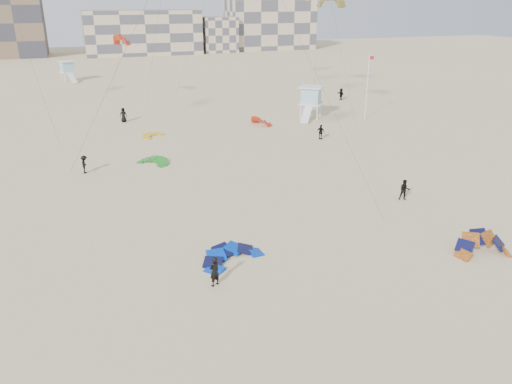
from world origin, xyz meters
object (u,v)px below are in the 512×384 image
object	(u,v)px
kitesurfer_main	(214,271)
lifeguard_tower_near	(311,102)
kite_ground_orange	(482,254)
kite_ground_blue	(231,259)

from	to	relation	value
kitesurfer_main	lifeguard_tower_near	world-z (taller)	lifeguard_tower_near
kite_ground_orange	lifeguard_tower_near	bearing A→B (deg)	89.46
kite_ground_blue	kite_ground_orange	size ratio (longest dim) A/B	1.12
kite_ground_blue	lifeguard_tower_near	xyz separation A→B (m)	(21.53, 34.48, 2.10)
kite_ground_blue	kite_ground_orange	distance (m)	16.03
kite_ground_blue	kite_ground_orange	bearing A→B (deg)	-39.71
kite_ground_blue	lifeguard_tower_near	size ratio (longest dim) A/B	0.62
kite_ground_blue	kitesurfer_main	xyz separation A→B (m)	(-1.77, -2.61, 0.91)
kitesurfer_main	lifeguard_tower_near	size ratio (longest dim) A/B	0.29
kite_ground_blue	kitesurfer_main	bearing A→B (deg)	-147.05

